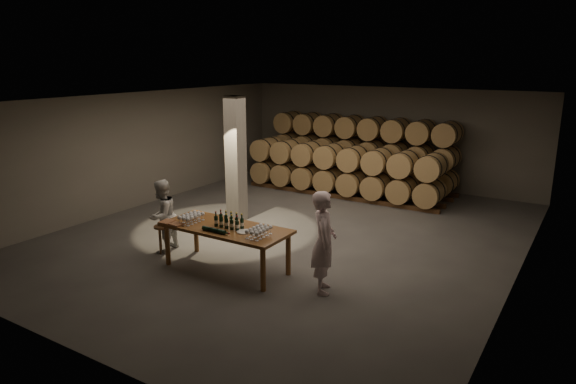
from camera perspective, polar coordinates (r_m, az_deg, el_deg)
The scene contains 15 objects.
room at distance 13.10m, azimuth -5.82°, elevation 3.59°, with size 12.00×12.00×12.00m.
tasting_table at distance 10.18m, azimuth -6.93°, elevation -4.38°, with size 2.60×1.10×0.90m.
barrel_stack_back at distance 16.81m, azimuth 8.09°, elevation 4.57°, with size 6.26×0.95×2.31m.
barrel_stack_front at distance 15.63m, azimuth 5.95°, elevation 2.50°, with size 6.26×0.95×1.57m.
bottle_cluster at distance 10.06m, azimuth -6.58°, elevation -3.34°, with size 0.60×0.23×0.30m.
lying_bottles at distance 9.83m, azimuth -8.18°, elevation -4.22°, with size 0.64×0.09×0.09m.
glass_cluster_left at distance 10.49m, azimuth -10.70°, elevation -2.63°, with size 0.31×0.53×0.18m.
glass_cluster_right at distance 9.51m, azimuth -3.27°, elevation -4.21°, with size 0.31×0.53×0.18m.
plate at distance 9.79m, azimuth -4.86°, elevation -4.42°, with size 0.30×0.30×0.02m, color silver.
notebook_near at distance 10.39m, azimuth -12.31°, elevation -3.53°, with size 0.26×0.21×0.03m, color brown.
notebook_corner at distance 10.62m, azimuth -13.31°, elevation -3.21°, with size 0.23×0.29×0.03m, color brown.
pen at distance 10.30m, azimuth -11.71°, elevation -3.73°, with size 0.01×0.01×0.13m, color black.
stool at distance 11.41m, azimuth -13.77°, elevation -4.19°, with size 0.36×0.36×0.61m.
person_man at distance 9.16m, azimuth 4.00°, elevation -5.57°, with size 0.68×0.45×1.87m, color silver.
person_woman at distance 11.41m, azimuth -13.82°, elevation -2.60°, with size 0.77×0.60×1.59m, color silver.
Camera 1 is at (6.08, -9.96, 4.10)m, focal length 32.00 mm.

